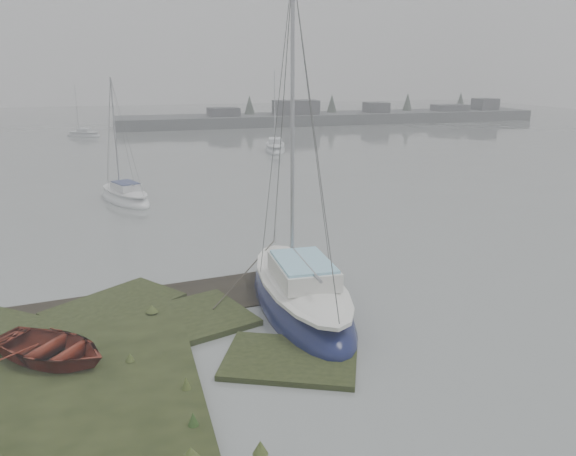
# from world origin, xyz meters

# --- Properties ---
(ground) EXTENTS (160.00, 160.00, 0.00)m
(ground) POSITION_xyz_m (0.00, 30.00, 0.00)
(ground) COLOR slate
(ground) RESTS_ON ground
(far_shoreline) EXTENTS (60.00, 8.00, 4.15)m
(far_shoreline) POSITION_xyz_m (26.84, 61.90, 0.85)
(far_shoreline) COLOR #4C4F51
(far_shoreline) RESTS_ON ground
(sailboat_main) EXTENTS (2.92, 8.06, 11.25)m
(sailboat_main) POSITION_xyz_m (1.84, 2.80, 0.35)
(sailboat_main) COLOR #0F153E
(sailboat_main) RESTS_ON ground
(sailboat_white) EXTENTS (3.72, 5.67, 7.62)m
(sailboat_white) POSITION_xyz_m (-3.36, 20.18, 0.24)
(sailboat_white) COLOR white
(sailboat_white) RESTS_ON ground
(sailboat_far_b) EXTENTS (3.13, 5.89, 7.92)m
(sailboat_far_b) POSITION_xyz_m (10.61, 37.62, 0.25)
(sailboat_far_b) COLOR #B8BFC3
(sailboat_far_b) RESTS_ON ground
(sailboat_far_c) EXTENTS (4.37, 3.65, 6.12)m
(sailboat_far_c) POSITION_xyz_m (-7.25, 54.83, 0.19)
(sailboat_far_c) COLOR #A1A4AA
(sailboat_far_c) RESTS_ON ground
(dinghy) EXTENTS (4.11, 3.98, 0.69)m
(dinghy) POSITION_xyz_m (-5.56, 1.00, 0.57)
(dinghy) COLOR maroon
(dinghy) RESTS_ON marsh_bank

